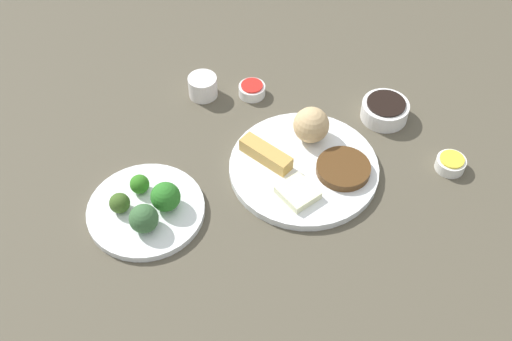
% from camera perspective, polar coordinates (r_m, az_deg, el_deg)
% --- Properties ---
extents(tabletop, '(2.20, 2.20, 0.02)m').
position_cam_1_polar(tabletop, '(1.22, 3.34, -0.94)').
color(tabletop, '#4F4839').
rests_on(tabletop, ground).
extents(main_plate, '(0.29, 0.29, 0.02)m').
position_cam_1_polar(main_plate, '(1.22, 4.34, 0.24)').
color(main_plate, white).
rests_on(main_plate, tabletop).
extents(rice_scoop, '(0.07, 0.07, 0.07)m').
position_cam_1_polar(rice_scoop, '(1.24, 5.02, 4.13)').
color(rice_scoop, tan).
rests_on(rice_scoop, main_plate).
extents(spring_roll, '(0.11, 0.07, 0.03)m').
position_cam_1_polar(spring_roll, '(1.21, 0.90, 1.49)').
color(spring_roll, gold).
rests_on(spring_roll, main_plate).
extents(crab_rangoon_wonton, '(0.08, 0.07, 0.02)m').
position_cam_1_polar(crab_rangoon_wonton, '(1.16, 3.79, -2.00)').
color(crab_rangoon_wonton, beige).
rests_on(crab_rangoon_wonton, main_plate).
extents(stir_fry_heap, '(0.10, 0.10, 0.02)m').
position_cam_1_polar(stir_fry_heap, '(1.20, 7.90, 0.17)').
color(stir_fry_heap, '#4E3015').
rests_on(stir_fry_heap, main_plate).
extents(broccoli_plate, '(0.22, 0.22, 0.01)m').
position_cam_1_polar(broccoli_plate, '(1.17, -9.92, -3.57)').
color(broccoli_plate, white).
rests_on(broccoli_plate, tabletop).
extents(broccoli_floret_0, '(0.04, 0.04, 0.04)m').
position_cam_1_polar(broccoli_floret_0, '(1.16, -12.24, -2.89)').
color(broccoli_floret_0, '#395820').
rests_on(broccoli_floret_0, broccoli_plate).
extents(broccoli_floret_1, '(0.04, 0.04, 0.04)m').
position_cam_1_polar(broccoli_floret_1, '(1.18, -10.49, -1.22)').
color(broccoli_floret_1, '#2E721D').
rests_on(broccoli_floret_1, broccoli_plate).
extents(broccoli_floret_2, '(0.05, 0.05, 0.05)m').
position_cam_1_polar(broccoli_floret_2, '(1.14, -8.19, -2.37)').
color(broccoli_floret_2, '#2A7223').
rests_on(broccoli_floret_2, broccoli_plate).
extents(broccoli_floret_4, '(0.05, 0.05, 0.05)m').
position_cam_1_polar(broccoli_floret_4, '(1.12, -10.13, -4.30)').
color(broccoli_floret_4, '#376035').
rests_on(broccoli_floret_4, broccoli_plate).
extents(soy_sauce_bowl, '(0.10, 0.10, 0.04)m').
position_cam_1_polar(soy_sauce_bowl, '(1.34, 11.57, 5.33)').
color(soy_sauce_bowl, white).
rests_on(soy_sauce_bowl, tabletop).
extents(soy_sauce_bowl_liquid, '(0.08, 0.08, 0.00)m').
position_cam_1_polar(soy_sauce_bowl_liquid, '(1.32, 11.71, 5.97)').
color(soy_sauce_bowl_liquid, black).
rests_on(soy_sauce_bowl_liquid, soy_sauce_bowl).
extents(sauce_ramekin_sweet_and_sour, '(0.06, 0.06, 0.02)m').
position_cam_1_polar(sauce_ramekin_sweet_and_sour, '(1.36, -0.37, 7.27)').
color(sauce_ramekin_sweet_and_sour, white).
rests_on(sauce_ramekin_sweet_and_sour, tabletop).
extents(sauce_ramekin_sweet_and_sour_liquid, '(0.05, 0.05, 0.00)m').
position_cam_1_polar(sauce_ramekin_sweet_and_sour_liquid, '(1.35, -0.37, 7.71)').
color(sauce_ramekin_sweet_and_sour_liquid, red).
rests_on(sauce_ramekin_sweet_and_sour_liquid, sauce_ramekin_sweet_and_sour).
extents(sauce_ramekin_hot_mustard, '(0.06, 0.06, 0.02)m').
position_cam_1_polar(sauce_ramekin_hot_mustard, '(1.27, 17.19, 0.57)').
color(sauce_ramekin_hot_mustard, white).
rests_on(sauce_ramekin_hot_mustard, tabletop).
extents(sauce_ramekin_hot_mustard_liquid, '(0.05, 0.05, 0.00)m').
position_cam_1_polar(sauce_ramekin_hot_mustard_liquid, '(1.26, 17.33, 0.99)').
color(sauce_ramekin_hot_mustard_liquid, yellow).
rests_on(sauce_ramekin_hot_mustard_liquid, sauce_ramekin_hot_mustard).
extents(teacup, '(0.06, 0.06, 0.05)m').
position_cam_1_polar(teacup, '(1.36, -4.84, 7.59)').
color(teacup, white).
rests_on(teacup, tabletop).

